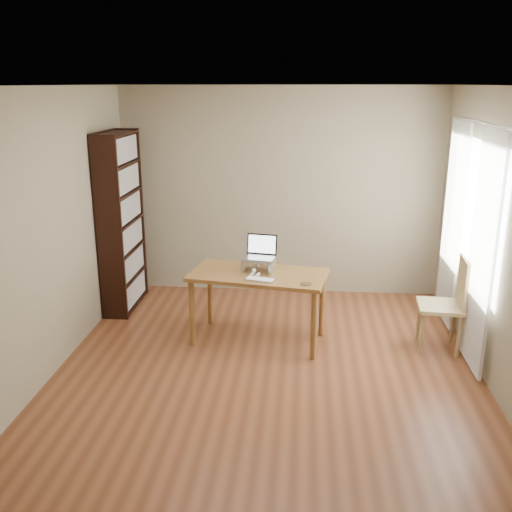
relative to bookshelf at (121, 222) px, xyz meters
The scene contains 10 objects.
room 2.43m from the bookshelf, 39.52° to the right, with size 4.04×4.54×2.64m.
bookshelf is the anchor object (origin of this frame).
curtains 3.83m from the bookshelf, 11.30° to the right, with size 0.03×1.90×2.25m.
desk 1.94m from the bookshelf, 26.91° to the right, with size 1.48×0.91×0.75m.
laptop_stand 1.87m from the bookshelf, 24.71° to the right, with size 0.32×0.25×0.13m.
laptop 1.84m from the bookshelf, 23.11° to the right, with size 0.35×0.32×0.23m.
keyboard 2.05m from the bookshelf, 32.03° to the right, with size 0.31×0.20×0.02m.
coaster 2.48m from the bookshelf, 27.70° to the right, with size 0.11×0.11×0.01m, color #4F341B.
cat 1.88m from the bookshelf, 23.69° to the right, with size 0.23×0.47×0.14m.
chair 3.76m from the bookshelf, 13.90° to the right, with size 0.46×0.46×0.98m.
Camera 1 is at (0.31, -4.83, 2.62)m, focal length 40.00 mm.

